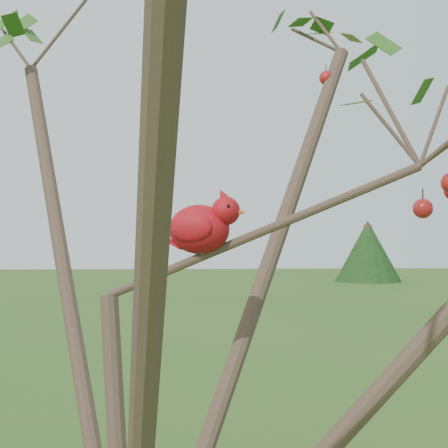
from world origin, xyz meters
name	(u,v)px	position (x,y,z in m)	size (l,w,h in m)	color
crabapple_tree	(144,204)	(0.03, -0.02, 2.12)	(2.35, 2.05, 2.95)	#3E2A21
cardinal	(203,227)	(0.13, 0.08, 2.08)	(0.19, 0.13, 0.14)	#AF0F1C
distant_trees	(163,256)	(-0.77, 22.67, 1.35)	(36.98, 12.50, 2.88)	#3E2A21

